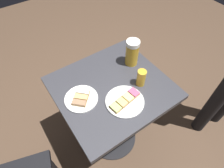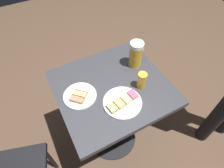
{
  "view_description": "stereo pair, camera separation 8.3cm",
  "coord_description": "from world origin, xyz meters",
  "px_view_note": "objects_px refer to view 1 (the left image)",
  "views": [
    {
      "loc": [
        -0.6,
        0.41,
        1.69
      ],
      "look_at": [
        0.0,
        0.0,
        0.79
      ],
      "focal_mm": 29.98,
      "sensor_mm": 36.0,
      "label": 1
    },
    {
      "loc": [
        -0.64,
        0.34,
        1.69
      ],
      "look_at": [
        0.0,
        0.0,
        0.79
      ],
      "focal_mm": 29.98,
      "sensor_mm": 36.0,
      "label": 2
    }
  ],
  "objects_px": {
    "plate_near": "(125,101)",
    "beer_mug": "(132,52)",
    "plate_far": "(81,98)",
    "beer_glass_small": "(141,78)"
  },
  "relations": [
    {
      "from": "plate_near",
      "to": "plate_far",
      "type": "bearing_deg",
      "value": 51.31
    },
    {
      "from": "beer_mug",
      "to": "plate_near",
      "type": "bearing_deg",
      "value": 135.06
    },
    {
      "from": "plate_near",
      "to": "beer_mug",
      "type": "relative_size",
      "value": 1.23
    },
    {
      "from": "plate_far",
      "to": "beer_mug",
      "type": "distance_m",
      "value": 0.45
    },
    {
      "from": "plate_far",
      "to": "beer_glass_small",
      "type": "xyz_separation_m",
      "value": [
        -0.11,
        -0.36,
        0.05
      ]
    },
    {
      "from": "plate_near",
      "to": "beer_mug",
      "type": "distance_m",
      "value": 0.34
    },
    {
      "from": "plate_far",
      "to": "beer_mug",
      "type": "bearing_deg",
      "value": -80.09
    },
    {
      "from": "plate_near",
      "to": "beer_glass_small",
      "type": "height_order",
      "value": "beer_glass_small"
    },
    {
      "from": "plate_near",
      "to": "beer_mug",
      "type": "xyz_separation_m",
      "value": [
        0.24,
        -0.24,
        0.08
      ]
    },
    {
      "from": "plate_far",
      "to": "beer_glass_small",
      "type": "bearing_deg",
      "value": -106.34
    }
  ]
}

